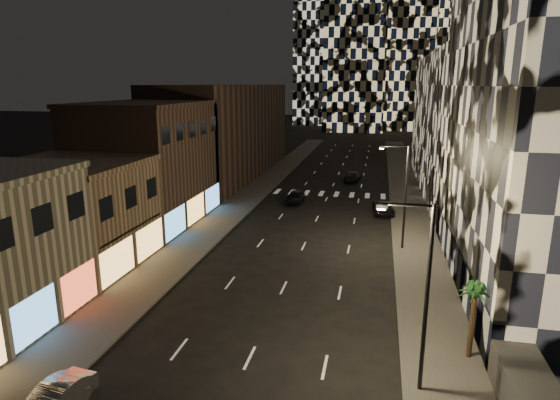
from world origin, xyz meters
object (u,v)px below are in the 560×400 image
at_px(car_dark_rightlane, 383,208).
at_px(palm_tree, 475,296).
at_px(streetlight_far, 403,190).
at_px(streetlight_near, 422,286).
at_px(car_dark_oncoming, 353,176).
at_px(car_dark_midlane, 295,197).

bearing_deg(car_dark_rightlane, palm_tree, -85.57).
bearing_deg(streetlight_far, streetlight_near, -90.00).
bearing_deg(car_dark_oncoming, streetlight_near, 102.34).
relative_size(streetlight_near, car_dark_midlane, 2.00).
distance_m(car_dark_midlane, car_dark_rightlane, 10.87).
distance_m(streetlight_far, car_dark_oncoming, 30.10).
xyz_separation_m(streetlight_near, car_dark_oncoming, (-5.76, 49.18, -4.62)).
bearing_deg(car_dark_midlane, streetlight_near, -68.72).
xyz_separation_m(car_dark_midlane, palm_tree, (14.84, -30.84, 2.85)).
bearing_deg(car_dark_rightlane, streetlight_far, -87.58).
bearing_deg(streetlight_far, car_dark_rightlane, 96.80).
bearing_deg(streetlight_far, car_dark_oncoming, 101.17).
relative_size(streetlight_near, car_dark_oncoming, 1.78).
bearing_deg(car_dark_midlane, palm_tree, -62.15).
bearing_deg(car_dark_oncoming, car_dark_rightlane, 109.56).
bearing_deg(palm_tree, streetlight_far, 100.16).
relative_size(car_dark_midlane, palm_tree, 1.07).
height_order(car_dark_rightlane, palm_tree, palm_tree).
height_order(car_dark_oncoming, car_dark_rightlane, car_dark_oncoming).
bearing_deg(streetlight_far, palm_tree, -79.84).
xyz_separation_m(streetlight_far, car_dark_rightlane, (-1.35, 11.37, -4.69)).
bearing_deg(car_dark_rightlane, car_dark_oncoming, 99.53).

